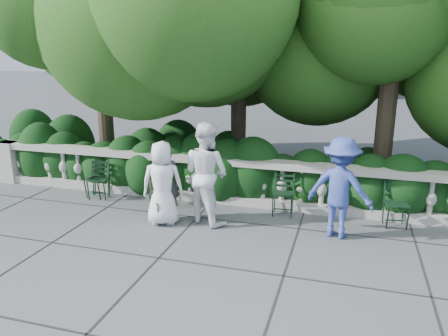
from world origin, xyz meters
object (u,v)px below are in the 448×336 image
(chair_weathered, at_px, (167,225))
(person_older_blue, at_px, (340,188))
(chair_a, at_px, (98,200))
(person_casual_man, at_px, (206,173))
(chair_c, at_px, (158,207))
(chair_b, at_px, (94,199))
(chair_d, at_px, (282,218))
(chair_f, at_px, (396,229))
(person_woman_grey, at_px, (166,183))
(person_businessman, at_px, (162,183))

(chair_weathered, bearing_deg, person_older_blue, -35.44)
(chair_a, bearing_deg, person_casual_man, -22.67)
(chair_c, xyz_separation_m, person_older_blue, (3.67, -0.42, 0.89))
(chair_a, bearing_deg, person_older_blue, -17.89)
(chair_b, height_order, chair_d, same)
(chair_b, distance_m, person_casual_man, 3.01)
(chair_a, relative_size, person_casual_man, 0.43)
(chair_a, distance_m, person_older_blue, 5.22)
(chair_f, xyz_separation_m, chair_weathered, (-4.15, -1.00, 0.00))
(person_woman_grey, bearing_deg, chair_c, -75.18)
(person_businessman, bearing_deg, person_casual_man, -171.12)
(chair_d, xyz_separation_m, chair_weathered, (-2.03, -0.97, 0.00))
(chair_a, xyz_separation_m, person_older_blue, (5.12, -0.42, 0.89))
(chair_d, xyz_separation_m, person_woman_grey, (-2.15, -0.69, 0.74))
(chair_f, height_order, person_older_blue, person_older_blue)
(chair_c, relative_size, chair_f, 1.00)
(chair_a, height_order, person_casual_man, person_casual_man)
(chair_weathered, bearing_deg, chair_d, -17.22)
(chair_b, xyz_separation_m, chair_weathered, (2.14, -0.88, 0.00))
(chair_b, relative_size, person_older_blue, 0.47)
(chair_weathered, height_order, person_casual_man, person_casual_man)
(person_casual_man, height_order, person_older_blue, person_casual_man)
(chair_b, relative_size, person_woman_grey, 0.57)
(chair_d, distance_m, person_businessman, 2.44)
(person_woman_grey, height_order, person_casual_man, person_casual_man)
(chair_b, bearing_deg, chair_a, -17.66)
(chair_a, xyz_separation_m, person_woman_grey, (1.89, -0.54, 0.74))
(chair_a, relative_size, chair_weathered, 1.00)
(chair_a, relative_size, person_businessman, 0.53)
(person_businessman, height_order, person_woman_grey, person_businessman)
(chair_c, distance_m, chair_f, 4.71)
(chair_c, bearing_deg, chair_weathered, -51.44)
(person_casual_man, bearing_deg, chair_f, -145.86)
(chair_b, relative_size, chair_d, 1.00)
(person_woman_grey, bearing_deg, chair_weathered, 89.69)
(chair_f, xyz_separation_m, person_older_blue, (-1.04, -0.59, 0.89))
(chair_weathered, xyz_separation_m, person_businessman, (-0.09, 0.06, 0.80))
(chair_b, distance_m, chair_weathered, 2.32)
(chair_a, bearing_deg, chair_f, -11.62)
(chair_c, height_order, chair_f, same)
(chair_c, distance_m, person_older_blue, 3.80)
(chair_c, height_order, chair_weathered, same)
(chair_b, xyz_separation_m, person_casual_man, (2.81, -0.50, 0.97))
(chair_c, bearing_deg, person_woman_grey, -46.81)
(chair_f, bearing_deg, chair_weathered, -176.99)
(chair_d, bearing_deg, person_older_blue, -31.45)
(chair_c, relative_size, person_casual_man, 0.43)
(chair_a, xyz_separation_m, chair_weathered, (2.01, -0.83, 0.00))
(person_casual_man, distance_m, person_older_blue, 2.44)
(chair_b, height_order, person_casual_man, person_casual_man)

